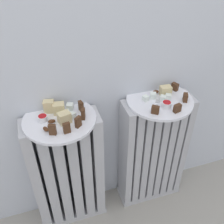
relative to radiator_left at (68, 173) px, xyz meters
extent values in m
cube|color=#B2B2B7|center=(0.00, 0.00, -0.29)|extent=(0.33, 0.12, 0.03)
cube|color=#B2B2B7|center=(-0.14, 0.00, 0.02)|extent=(0.04, 0.12, 0.59)
cube|color=#B2B2B7|center=(-0.08, 0.00, 0.02)|extent=(0.04, 0.12, 0.59)
cube|color=#B2B2B7|center=(-0.03, 0.00, 0.02)|extent=(0.04, 0.12, 0.59)
cube|color=#B2B2B7|center=(0.03, 0.00, 0.02)|extent=(0.04, 0.12, 0.59)
cube|color=#B2B2B7|center=(0.08, 0.00, 0.02)|extent=(0.04, 0.12, 0.59)
cube|color=#B2B2B7|center=(0.14, 0.00, 0.02)|extent=(0.04, 0.12, 0.59)
cube|color=#B2B2B7|center=(0.43, 0.00, -0.29)|extent=(0.33, 0.12, 0.03)
cube|color=#B2B2B7|center=(0.28, 0.00, 0.02)|extent=(0.03, 0.12, 0.59)
cube|color=#B2B2B7|center=(0.32, 0.00, 0.02)|extent=(0.03, 0.12, 0.59)
cube|color=#B2B2B7|center=(0.36, 0.00, 0.02)|extent=(0.03, 0.12, 0.59)
cube|color=#B2B2B7|center=(0.41, 0.00, 0.02)|extent=(0.03, 0.12, 0.59)
cube|color=#B2B2B7|center=(0.45, 0.00, 0.02)|extent=(0.03, 0.12, 0.59)
cube|color=#B2B2B7|center=(0.49, 0.00, 0.02)|extent=(0.03, 0.12, 0.59)
cube|color=#B2B2B7|center=(0.53, 0.00, 0.02)|extent=(0.03, 0.12, 0.59)
cube|color=#B2B2B7|center=(0.57, 0.00, 0.02)|extent=(0.03, 0.12, 0.59)
cylinder|color=white|center=(0.00, 0.00, 0.32)|extent=(0.29, 0.29, 0.01)
cylinder|color=white|center=(0.43, 0.00, 0.32)|extent=(0.29, 0.29, 0.01)
cube|color=#472B19|center=(-0.04, -0.09, 0.35)|extent=(0.03, 0.02, 0.04)
cube|color=#472B19|center=(0.01, -0.09, 0.35)|extent=(0.03, 0.02, 0.04)
cube|color=#472B19|center=(0.06, -0.07, 0.35)|extent=(0.03, 0.03, 0.04)
cube|color=#472B19|center=(0.09, -0.03, 0.35)|extent=(0.02, 0.03, 0.04)
cube|color=#472B19|center=(0.09, 0.02, 0.35)|extent=(0.02, 0.03, 0.04)
cube|color=beige|center=(-0.03, 0.05, 0.35)|extent=(0.05, 0.04, 0.05)
cube|color=beige|center=(0.02, -0.03, 0.35)|extent=(0.05, 0.05, 0.04)
cube|color=beige|center=(0.01, 0.03, 0.35)|extent=(0.05, 0.04, 0.05)
cube|color=white|center=(0.05, 0.04, 0.34)|extent=(0.03, 0.03, 0.03)
cube|color=white|center=(0.03, 0.01, 0.34)|extent=(0.03, 0.03, 0.02)
cube|color=white|center=(0.05, -0.01, 0.34)|extent=(0.03, 0.03, 0.02)
ellipsoid|color=#4C2814|center=(-0.03, -0.02, 0.33)|extent=(0.03, 0.01, 0.01)
ellipsoid|color=#4C2814|center=(-0.06, -0.06, 0.34)|extent=(0.03, 0.03, 0.02)
cylinder|color=white|center=(-0.06, 0.01, 0.34)|extent=(0.04, 0.04, 0.02)
cylinder|color=#B21419|center=(-0.06, 0.01, 0.34)|extent=(0.03, 0.03, 0.01)
cube|color=#472B19|center=(0.36, -0.08, 0.34)|extent=(0.03, 0.03, 0.03)
cube|color=#472B19|center=(0.45, -0.10, 0.34)|extent=(0.03, 0.02, 0.03)
cube|color=#472B19|center=(0.52, -0.04, 0.34)|extent=(0.03, 0.03, 0.03)
cube|color=#472B19|center=(0.52, 0.05, 0.34)|extent=(0.03, 0.03, 0.03)
cube|color=beige|center=(0.46, 0.02, 0.35)|extent=(0.05, 0.04, 0.04)
cube|color=white|center=(0.36, 0.01, 0.34)|extent=(0.03, 0.03, 0.02)
cube|color=white|center=(0.40, 0.02, 0.34)|extent=(0.03, 0.03, 0.02)
cube|color=white|center=(0.43, -0.01, 0.34)|extent=(0.03, 0.03, 0.02)
cube|color=white|center=(0.46, -0.01, 0.34)|extent=(0.03, 0.03, 0.02)
ellipsoid|color=#4C2814|center=(0.43, 0.05, 0.33)|extent=(0.03, 0.02, 0.01)
ellipsoid|color=#4C2814|center=(0.48, 0.07, 0.34)|extent=(0.02, 0.03, 0.02)
cylinder|color=white|center=(0.43, -0.06, 0.34)|extent=(0.04, 0.04, 0.02)
cylinder|color=#B21419|center=(0.43, -0.06, 0.34)|extent=(0.03, 0.03, 0.01)
cube|color=#B7B7BC|center=(0.38, -0.06, 0.33)|extent=(0.04, 0.05, 0.00)
cube|color=#B7B7BC|center=(0.41, -0.02, 0.33)|extent=(0.03, 0.03, 0.00)
camera|label=1|loc=(-0.05, -0.82, 0.96)|focal=42.36mm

